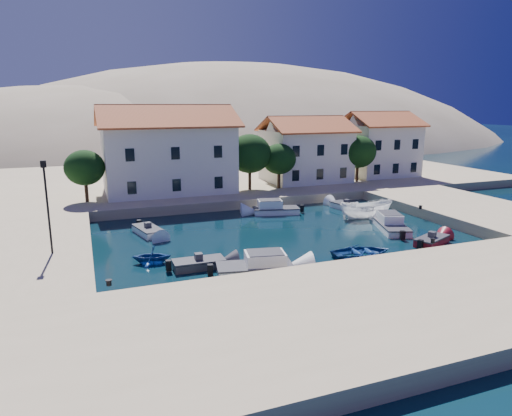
{
  "coord_description": "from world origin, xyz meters",
  "views": [
    {
      "loc": [
        -15.11,
        -24.06,
        10.7
      ],
      "look_at": [
        -1.42,
        11.84,
        2.0
      ],
      "focal_mm": 32.0,
      "sensor_mm": 36.0,
      "label": 1
    }
  ],
  "objects_px": {
    "rowboat_south": "(361,257)",
    "cabin_cruiser_east": "(392,225)",
    "building_right": "(379,143)",
    "lamppost": "(47,198)",
    "building_left": "(168,148)",
    "cabin_cruiser_south": "(255,267)",
    "boat_east": "(365,219)",
    "building_mid": "(306,148)"
  },
  "relations": [
    {
      "from": "rowboat_south",
      "to": "cabin_cruiser_east",
      "type": "distance_m",
      "value": 8.18
    },
    {
      "from": "building_right",
      "to": "cabin_cruiser_east",
      "type": "height_order",
      "value": "building_right"
    },
    {
      "from": "building_right",
      "to": "lamppost",
      "type": "distance_m",
      "value": 46.98
    },
    {
      "from": "building_left",
      "to": "cabin_cruiser_south",
      "type": "height_order",
      "value": "building_left"
    },
    {
      "from": "building_left",
      "to": "lamppost",
      "type": "height_order",
      "value": "building_left"
    },
    {
      "from": "lamppost",
      "to": "cabin_cruiser_south",
      "type": "relative_size",
      "value": 1.19
    },
    {
      "from": "boat_east",
      "to": "lamppost",
      "type": "bearing_deg",
      "value": 110.93
    },
    {
      "from": "building_mid",
      "to": "cabin_cruiser_south",
      "type": "height_order",
      "value": "building_mid"
    },
    {
      "from": "building_left",
      "to": "building_mid",
      "type": "bearing_deg",
      "value": 3.18
    },
    {
      "from": "building_right",
      "to": "rowboat_south",
      "type": "bearing_deg",
      "value": -127.13
    },
    {
      "from": "building_mid",
      "to": "cabin_cruiser_east",
      "type": "distance_m",
      "value": 22.08
    },
    {
      "from": "building_mid",
      "to": "building_right",
      "type": "relative_size",
      "value": 1.11
    },
    {
      "from": "cabin_cruiser_south",
      "to": "cabin_cruiser_east",
      "type": "bearing_deg",
      "value": 31.66
    },
    {
      "from": "lamppost",
      "to": "cabin_cruiser_south",
      "type": "xyz_separation_m",
      "value": [
        12.27,
        -5.93,
        -4.28
      ]
    },
    {
      "from": "building_right",
      "to": "rowboat_south",
      "type": "height_order",
      "value": "building_right"
    },
    {
      "from": "cabin_cruiser_south",
      "to": "rowboat_south",
      "type": "height_order",
      "value": "cabin_cruiser_south"
    },
    {
      "from": "building_left",
      "to": "boat_east",
      "type": "distance_m",
      "value": 23.37
    },
    {
      "from": "building_mid",
      "to": "boat_east",
      "type": "bearing_deg",
      "value": -97.02
    },
    {
      "from": "rowboat_south",
      "to": "boat_east",
      "type": "relative_size",
      "value": 0.85
    },
    {
      "from": "lamppost",
      "to": "boat_east",
      "type": "height_order",
      "value": "lamppost"
    },
    {
      "from": "building_mid",
      "to": "building_right",
      "type": "distance_m",
      "value": 12.04
    },
    {
      "from": "building_mid",
      "to": "rowboat_south",
      "type": "bearing_deg",
      "value": -108.4
    },
    {
      "from": "building_right",
      "to": "boat_east",
      "type": "distance_m",
      "value": 23.57
    },
    {
      "from": "cabin_cruiser_south",
      "to": "boat_east",
      "type": "xyz_separation_m",
      "value": [
        15.13,
        9.85,
        -0.48
      ]
    },
    {
      "from": "building_left",
      "to": "building_right",
      "type": "bearing_deg",
      "value": 3.81
    },
    {
      "from": "building_right",
      "to": "boat_east",
      "type": "xyz_separation_m",
      "value": [
        -14.1,
        -18.08,
        -5.47
      ]
    },
    {
      "from": "cabin_cruiser_south",
      "to": "boat_east",
      "type": "relative_size",
      "value": 1.0
    },
    {
      "from": "cabin_cruiser_east",
      "to": "boat_east",
      "type": "distance_m",
      "value": 4.39
    },
    {
      "from": "cabin_cruiser_south",
      "to": "rowboat_south",
      "type": "relative_size",
      "value": 1.18
    },
    {
      "from": "lamppost",
      "to": "cabin_cruiser_south",
      "type": "height_order",
      "value": "lamppost"
    },
    {
      "from": "rowboat_south",
      "to": "boat_east",
      "type": "distance_m",
      "value": 11.56
    },
    {
      "from": "building_left",
      "to": "lamppost",
      "type": "bearing_deg",
      "value": -119.9
    },
    {
      "from": "cabin_cruiser_south",
      "to": "rowboat_south",
      "type": "distance_m",
      "value": 8.45
    },
    {
      "from": "building_left",
      "to": "cabin_cruiser_south",
      "type": "relative_size",
      "value": 2.81
    },
    {
      "from": "cabin_cruiser_east",
      "to": "lamppost",
      "type": "bearing_deg",
      "value": 109.38
    },
    {
      "from": "building_left",
      "to": "cabin_cruiser_east",
      "type": "bearing_deg",
      "value": -52.63
    },
    {
      "from": "boat_east",
      "to": "building_right",
      "type": "bearing_deg",
      "value": -25.18
    },
    {
      "from": "cabin_cruiser_east",
      "to": "building_left",
      "type": "bearing_deg",
      "value": 57.67
    },
    {
      "from": "building_left",
      "to": "rowboat_south",
      "type": "relative_size",
      "value": 3.33
    },
    {
      "from": "building_right",
      "to": "boat_east",
      "type": "relative_size",
      "value": 1.81
    },
    {
      "from": "lamppost",
      "to": "rowboat_south",
      "type": "distance_m",
      "value": 21.93
    },
    {
      "from": "rowboat_south",
      "to": "cabin_cruiser_east",
      "type": "xyz_separation_m",
      "value": [
        6.42,
        5.05,
        0.48
      ]
    }
  ]
}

